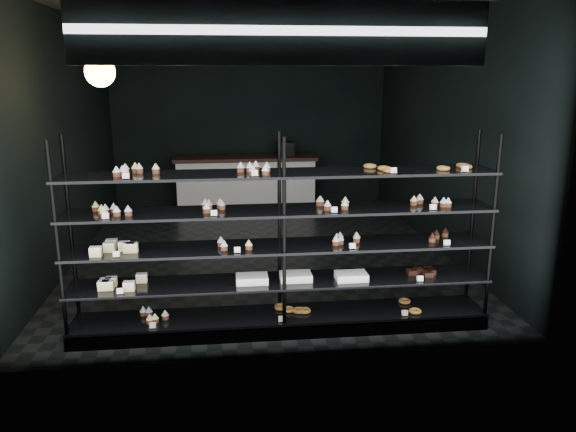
{
  "coord_description": "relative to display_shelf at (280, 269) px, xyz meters",
  "views": [
    {
      "loc": [
        -0.48,
        -7.49,
        2.46
      ],
      "look_at": [
        0.15,
        -1.9,
        1.0
      ],
      "focal_mm": 35.0,
      "sensor_mm": 36.0,
      "label": 1
    }
  ],
  "objects": [
    {
      "name": "room",
      "position": [
        -0.01,
        2.45,
        0.97
      ],
      "size": [
        5.01,
        6.01,
        3.2
      ],
      "color": "black",
      "rests_on": "ground"
    },
    {
      "name": "display_shelf",
      "position": [
        0.0,
        0.0,
        0.0
      ],
      "size": [
        4.0,
        0.5,
        1.91
      ],
      "color": "black",
      "rests_on": "room"
    },
    {
      "name": "signage",
      "position": [
        -0.01,
        -0.48,
        2.12
      ],
      "size": [
        3.3,
        0.05,
        0.5
      ],
      "color": "#0B1239",
      "rests_on": "room"
    },
    {
      "name": "pendant_lamp",
      "position": [
        -1.71,
        0.93,
        1.82
      ],
      "size": [
        0.3,
        0.3,
        0.88
      ],
      "color": "black",
      "rests_on": "room"
    },
    {
      "name": "service_counter",
      "position": [
        -0.11,
        4.95,
        -0.13
      ],
      "size": [
        2.53,
        0.65,
        1.23
      ],
      "color": "silver",
      "rests_on": "room"
    }
  ]
}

